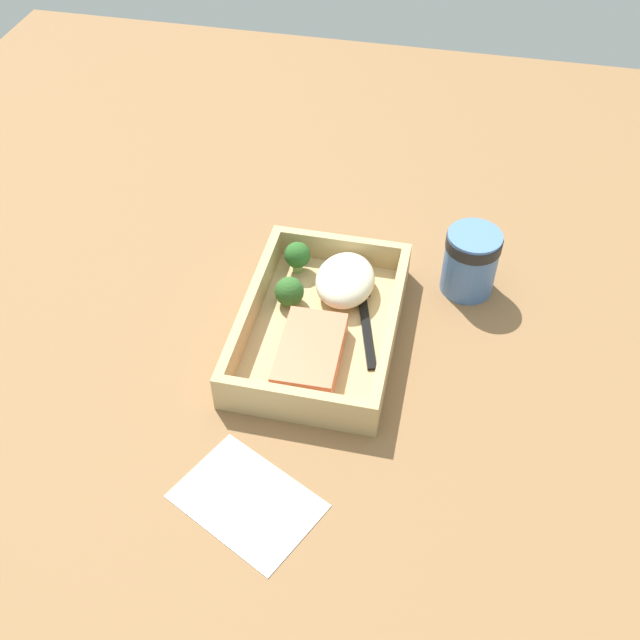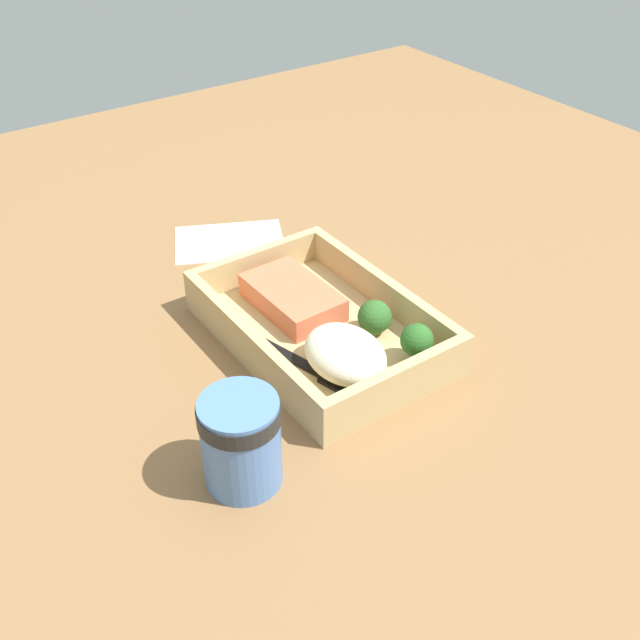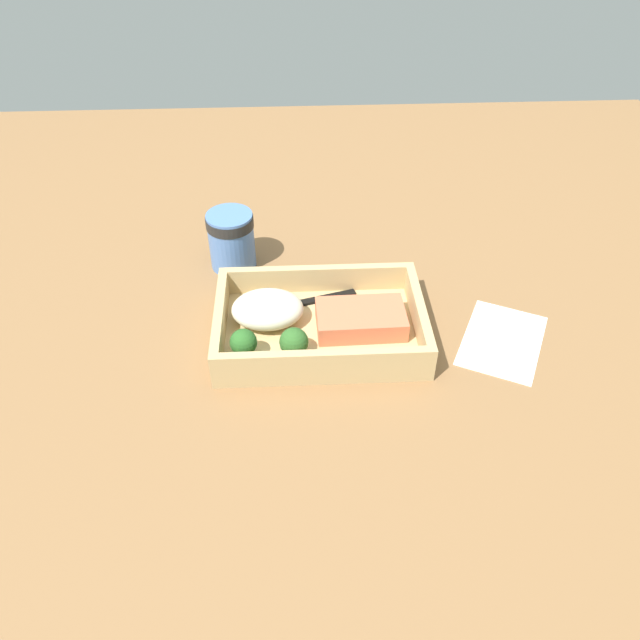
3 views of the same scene
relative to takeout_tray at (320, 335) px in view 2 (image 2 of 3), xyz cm
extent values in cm
cube|color=brown|center=(0.00, 0.00, -1.60)|extent=(160.00, 160.00, 2.00)
cube|color=tan|center=(0.00, 0.00, 0.00)|extent=(27.76, 18.69, 1.20)
cube|color=tan|center=(0.00, -8.74, 2.53)|extent=(27.76, 1.20, 3.86)
cube|color=tan|center=(0.00, 8.74, 2.53)|extent=(27.76, 1.20, 3.86)
cube|color=tan|center=(-13.28, 0.00, 2.53)|extent=(1.20, 16.29, 3.86)
cube|color=tan|center=(13.28, 0.00, 2.53)|extent=(1.20, 16.29, 3.86)
cube|color=#DA6B48|center=(-5.47, 0.30, 2.01)|extent=(11.99, 7.41, 2.83)
ellipsoid|color=beige|center=(6.99, -1.78, 2.78)|extent=(9.73, 7.53, 4.35)
cylinder|color=#88A863|center=(3.56, 4.74, 1.11)|extent=(1.42, 1.42, 1.03)
sphere|color=#2D5C24|center=(3.56, 4.74, 2.66)|extent=(3.75, 3.75, 3.75)
cylinder|color=#78A358|center=(9.89, 5.20, 1.47)|extent=(1.32, 1.32, 1.75)
sphere|color=#285B22|center=(9.89, 5.20, 3.30)|extent=(3.47, 3.47, 3.47)
cube|color=black|center=(0.59, -5.78, 0.82)|extent=(12.24, 4.39, 0.44)
cube|color=black|center=(8.20, -3.66, 0.82)|extent=(3.87, 3.03, 0.44)
cylinder|color=#4F77B8|center=(12.61, -17.13, 3.89)|extent=(6.92, 6.92, 8.98)
cylinder|color=black|center=(12.61, -17.13, 7.17)|extent=(7.13, 7.13, 1.62)
cube|color=white|center=(-24.57, 2.36, -0.48)|extent=(15.23, 17.24, 0.24)
camera|label=1|loc=(-62.30, -13.52, 67.92)|focal=42.00mm
camera|label=2|loc=(53.80, -37.74, 50.29)|focal=42.00mm
camera|label=3|loc=(3.08, 63.05, 56.44)|focal=35.00mm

